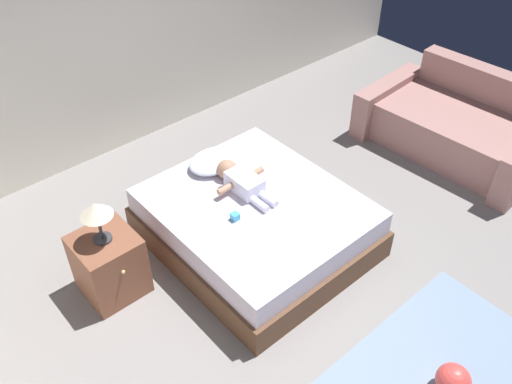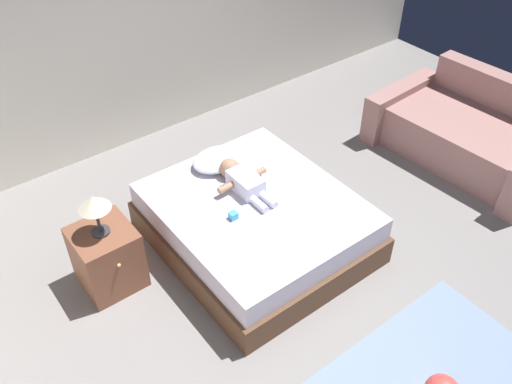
{
  "view_description": "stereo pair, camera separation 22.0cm",
  "coord_description": "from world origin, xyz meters",
  "px_view_note": "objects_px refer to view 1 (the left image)",
  "views": [
    {
      "loc": [
        -2.34,
        -1.61,
        3.37
      ],
      "look_at": [
        -0.14,
        0.91,
        0.57
      ],
      "focal_mm": 38.35,
      "sensor_mm": 36.0,
      "label": 1
    },
    {
      "loc": [
        -2.17,
        -1.75,
        3.37
      ],
      "look_at": [
        -0.14,
        0.91,
        0.57
      ],
      "focal_mm": 38.35,
      "sensor_mm": 36.0,
      "label": 2
    }
  ],
  "objects_px": {
    "pillow": "(214,161)",
    "lamp": "(96,212)",
    "bed": "(256,223)",
    "couch": "(458,125)",
    "baby": "(241,180)",
    "nightstand": "(109,265)",
    "toy_ball": "(453,381)",
    "toy_block": "(235,217)",
    "toothbrush": "(257,174)"
  },
  "relations": [
    {
      "from": "toy_ball",
      "to": "pillow",
      "type": "bearing_deg",
      "value": 90.42
    },
    {
      "from": "bed",
      "to": "toy_block",
      "type": "relative_size",
      "value": 28.47
    },
    {
      "from": "baby",
      "to": "nightstand",
      "type": "xyz_separation_m",
      "value": [
        -1.2,
        0.13,
        -0.27
      ]
    },
    {
      "from": "toothbrush",
      "to": "couch",
      "type": "height_order",
      "value": "couch"
    },
    {
      "from": "couch",
      "to": "toy_ball",
      "type": "height_order",
      "value": "couch"
    },
    {
      "from": "bed",
      "to": "couch",
      "type": "bearing_deg",
      "value": -6.7
    },
    {
      "from": "bed",
      "to": "lamp",
      "type": "distance_m",
      "value": 1.36
    },
    {
      "from": "lamp",
      "to": "toy_block",
      "type": "relative_size",
      "value": 5.77
    },
    {
      "from": "nightstand",
      "to": "toy_ball",
      "type": "height_order",
      "value": "nightstand"
    },
    {
      "from": "bed",
      "to": "baby",
      "type": "height_order",
      "value": "baby"
    },
    {
      "from": "nightstand",
      "to": "toy_ball",
      "type": "xyz_separation_m",
      "value": [
        1.23,
        -2.26,
        -0.15
      ]
    },
    {
      "from": "pillow",
      "to": "baby",
      "type": "distance_m",
      "value": 0.38
    },
    {
      "from": "toy_ball",
      "to": "toy_block",
      "type": "height_order",
      "value": "toy_block"
    },
    {
      "from": "pillow",
      "to": "couch",
      "type": "distance_m",
      "value": 2.65
    },
    {
      "from": "pillow",
      "to": "lamp",
      "type": "height_order",
      "value": "lamp"
    },
    {
      "from": "pillow",
      "to": "toy_ball",
      "type": "height_order",
      "value": "pillow"
    },
    {
      "from": "bed",
      "to": "couch",
      "type": "height_order",
      "value": "couch"
    },
    {
      "from": "pillow",
      "to": "couch",
      "type": "relative_size",
      "value": 0.25
    },
    {
      "from": "baby",
      "to": "toy_ball",
      "type": "distance_m",
      "value": 2.16
    },
    {
      "from": "nightstand",
      "to": "lamp",
      "type": "bearing_deg",
      "value": 90.0
    },
    {
      "from": "bed",
      "to": "lamp",
      "type": "relative_size",
      "value": 4.94
    },
    {
      "from": "couch",
      "to": "toy_ball",
      "type": "xyz_separation_m",
      "value": [
        -2.47,
        -1.61,
        -0.14
      ]
    },
    {
      "from": "lamp",
      "to": "baby",
      "type": "bearing_deg",
      "value": -6.34
    },
    {
      "from": "baby",
      "to": "lamp",
      "type": "height_order",
      "value": "lamp"
    },
    {
      "from": "pillow",
      "to": "lamp",
      "type": "xyz_separation_m",
      "value": [
        -1.21,
        -0.24,
        0.29
      ]
    },
    {
      "from": "lamp",
      "to": "bed",
      "type": "bearing_deg",
      "value": -16.76
    },
    {
      "from": "toothbrush",
      "to": "lamp",
      "type": "height_order",
      "value": "lamp"
    },
    {
      "from": "pillow",
      "to": "couch",
      "type": "xyz_separation_m",
      "value": [
        2.49,
        -0.89,
        -0.26
      ]
    },
    {
      "from": "toothbrush",
      "to": "toy_ball",
      "type": "xyz_separation_m",
      "value": [
        -0.19,
        -2.16,
        -0.35
      ]
    },
    {
      "from": "toothbrush",
      "to": "nightstand",
      "type": "bearing_deg",
      "value": 176.11
    },
    {
      "from": "toothbrush",
      "to": "toy_ball",
      "type": "relative_size",
      "value": 0.53
    },
    {
      "from": "baby",
      "to": "nightstand",
      "type": "distance_m",
      "value": 1.24
    },
    {
      "from": "nightstand",
      "to": "couch",
      "type": "bearing_deg",
      "value": -9.98
    },
    {
      "from": "pillow",
      "to": "baby",
      "type": "relative_size",
      "value": 0.73
    },
    {
      "from": "pillow",
      "to": "lamp",
      "type": "distance_m",
      "value": 1.27
    },
    {
      "from": "pillow",
      "to": "baby",
      "type": "height_order",
      "value": "baby"
    },
    {
      "from": "lamp",
      "to": "pillow",
      "type": "bearing_deg",
      "value": 11.27
    },
    {
      "from": "bed",
      "to": "couch",
      "type": "xyz_separation_m",
      "value": [
        2.52,
        -0.3,
        0.04
      ]
    },
    {
      "from": "baby",
      "to": "toy_ball",
      "type": "height_order",
      "value": "baby"
    },
    {
      "from": "couch",
      "to": "bed",
      "type": "bearing_deg",
      "value": 173.3
    },
    {
      "from": "nightstand",
      "to": "pillow",
      "type": "bearing_deg",
      "value": 11.27
    },
    {
      "from": "pillow",
      "to": "baby",
      "type": "xyz_separation_m",
      "value": [
        -0.01,
        -0.38,
        0.02
      ]
    },
    {
      "from": "couch",
      "to": "nightstand",
      "type": "height_order",
      "value": "couch"
    },
    {
      "from": "nightstand",
      "to": "toothbrush",
      "type": "bearing_deg",
      "value": -3.89
    },
    {
      "from": "couch",
      "to": "baby",
      "type": "bearing_deg",
      "value": 168.3
    },
    {
      "from": "couch",
      "to": "toy_block",
      "type": "xyz_separation_m",
      "value": [
        -2.79,
        0.24,
        0.23
      ]
    },
    {
      "from": "toy_block",
      "to": "pillow",
      "type": "bearing_deg",
      "value": 65.25
    },
    {
      "from": "pillow",
      "to": "nightstand",
      "type": "relative_size",
      "value": 0.87
    },
    {
      "from": "lamp",
      "to": "toy_ball",
      "type": "distance_m",
      "value": 2.66
    },
    {
      "from": "baby",
      "to": "nightstand",
      "type": "relative_size",
      "value": 1.2
    }
  ]
}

